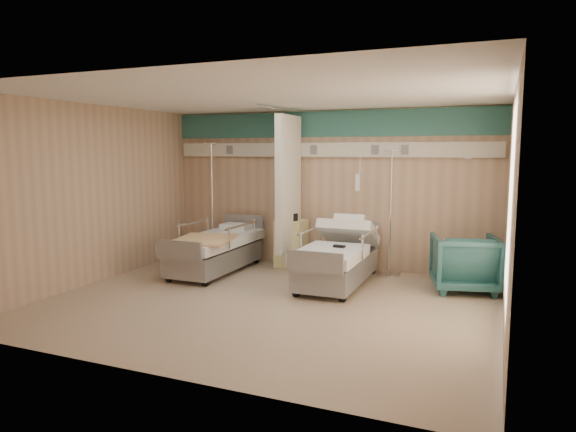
{
  "coord_description": "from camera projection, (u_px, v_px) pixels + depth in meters",
  "views": [
    {
      "loc": [
        2.89,
        -6.24,
        2.08
      ],
      "look_at": [
        0.05,
        0.6,
        1.14
      ],
      "focal_mm": 32.0,
      "sensor_mm": 36.0,
      "label": 1
    }
  ],
  "objects": [
    {
      "name": "ground",
      "position": [
        268.0,
        303.0,
        7.08
      ],
      "size": [
        6.0,
        5.0,
        0.0
      ],
      "primitive_type": "cube",
      "color": "gray",
      "rests_on": "ground"
    },
    {
      "name": "room_walls",
      "position": [
        273.0,
        167.0,
        7.09
      ],
      "size": [
        6.04,
        5.04,
        2.82
      ],
      "color": "tan",
      "rests_on": "ground"
    },
    {
      "name": "bed_right",
      "position": [
        338.0,
        265.0,
        8.0
      ],
      "size": [
        1.0,
        2.16,
        0.63
      ],
      "primitive_type": null,
      "color": "silver",
      "rests_on": "ground"
    },
    {
      "name": "bed_left",
      "position": [
        215.0,
        254.0,
        8.84
      ],
      "size": [
        1.0,
        2.16,
        0.63
      ],
      "primitive_type": null,
      "color": "silver",
      "rests_on": "ground"
    },
    {
      "name": "bedside_cabinet",
      "position": [
        291.0,
        243.0,
        9.25
      ],
      "size": [
        0.5,
        0.48,
        0.85
      ],
      "primitive_type": "cube",
      "color": "beige",
      "rests_on": "ground"
    },
    {
      "name": "visitor_armchair",
      "position": [
        464.0,
        263.0,
        7.63
      ],
      "size": [
        1.11,
        1.13,
        0.85
      ],
      "primitive_type": "imported",
      "rotation": [
        0.0,
        0.0,
        3.39
      ],
      "color": "#205051",
      "rests_on": "ground"
    },
    {
      "name": "waffle_blanket",
      "position": [
        466.0,
        233.0,
        7.55
      ],
      "size": [
        0.67,
        0.61,
        0.07
      ],
      "primitive_type": "cube",
      "rotation": [
        0.0,
        0.0,
        3.28
      ],
      "color": "white",
      "rests_on": "visitor_armchair"
    },
    {
      "name": "iv_stand_right",
      "position": [
        389.0,
        251.0,
        8.54
      ],
      "size": [
        0.38,
        0.38,
        2.11
      ],
      "rotation": [
        0.0,
        0.0,
        -0.06
      ],
      "color": "silver",
      "rests_on": "ground"
    },
    {
      "name": "iv_stand_left",
      "position": [
        213.0,
        237.0,
        9.67
      ],
      "size": [
        0.4,
        0.4,
        2.24
      ],
      "rotation": [
        0.0,
        0.0,
        -0.3
      ],
      "color": "silver",
      "rests_on": "ground"
    },
    {
      "name": "call_remote",
      "position": [
        339.0,
        246.0,
        7.74
      ],
      "size": [
        0.18,
        0.1,
        0.04
      ],
      "primitive_type": "cube",
      "rotation": [
        0.0,
        0.0,
        -0.11
      ],
      "color": "black",
      "rests_on": "bed_right"
    },
    {
      "name": "tan_blanket",
      "position": [
        204.0,
        239.0,
        8.35
      ],
      "size": [
        1.08,
        1.25,
        0.04
      ],
      "primitive_type": "cube",
      "rotation": [
        0.0,
        0.0,
        0.22
      ],
      "color": "tan",
      "rests_on": "bed_left"
    },
    {
      "name": "toiletry_bag",
      "position": [
        290.0,
        217.0,
        9.1
      ],
      "size": [
        0.28,
        0.23,
        0.13
      ],
      "primitive_type": "cube",
      "rotation": [
        0.0,
        0.0,
        -0.39
      ],
      "color": "black",
      "rests_on": "bedside_cabinet"
    },
    {
      "name": "white_cup",
      "position": [
        288.0,
        215.0,
        9.35
      ],
      "size": [
        0.13,
        0.13,
        0.14
      ],
      "primitive_type": "cylinder",
      "rotation": [
        0.0,
        0.0,
        0.42
      ],
      "color": "white",
      "rests_on": "bedside_cabinet"
    }
  ]
}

